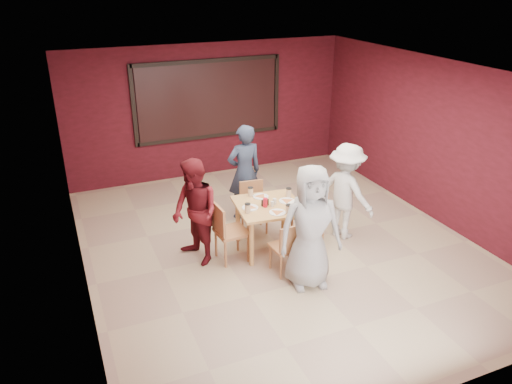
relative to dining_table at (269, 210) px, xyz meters
name	(u,v)px	position (x,y,z in m)	size (l,w,h in m)	color
floor	(278,245)	(0.20, 0.05, -0.69)	(7.00, 7.00, 0.00)	tan
window_blinds	(209,100)	(0.20, 3.50, 0.96)	(3.00, 0.02, 1.50)	black
dining_table	(269,210)	(0.00, 0.00, 0.00)	(1.09, 1.09, 0.94)	tan
chair_front	(288,246)	(-0.04, -0.77, -0.22)	(0.43, 0.43, 0.83)	#A67140
chair_back	(253,203)	(0.04, 0.73, -0.20)	(0.46, 0.46, 0.86)	#A67140
chair_left	(227,229)	(-0.73, -0.07, -0.15)	(0.49, 0.49, 0.96)	#A67140
chair_right	(312,212)	(0.76, -0.04, -0.16)	(0.51, 0.51, 0.93)	#A67140
diner_front	(310,227)	(0.13, -1.10, 0.21)	(0.88, 0.57, 1.80)	#9F9F9F
diner_back	(244,172)	(0.08, 1.21, 0.18)	(0.63, 0.41, 1.73)	#293349
diner_left	(195,212)	(-1.15, 0.11, 0.13)	(0.80, 0.62, 1.64)	maroon
diner_right	(346,192)	(1.34, -0.09, 0.12)	(1.05, 0.60, 1.62)	silver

